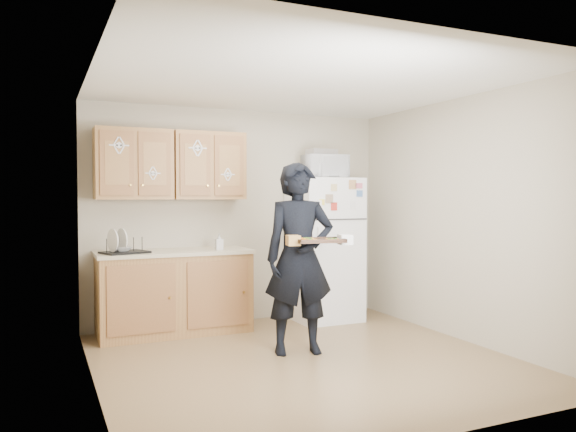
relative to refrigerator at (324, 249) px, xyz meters
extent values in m
plane|color=brown|center=(-0.95, -1.43, -0.85)|extent=(3.60, 3.60, 0.00)
plane|color=white|center=(-0.95, -1.43, 1.65)|extent=(3.60, 3.60, 0.00)
cube|color=#B3A891|center=(-0.95, 0.37, 0.40)|extent=(3.60, 0.04, 2.50)
cube|color=#B3A891|center=(-0.95, -3.23, 0.40)|extent=(3.60, 0.04, 2.50)
cube|color=#B3A891|center=(-2.75, -1.43, 0.40)|extent=(0.04, 3.60, 2.50)
cube|color=#B3A891|center=(0.85, -1.43, 0.40)|extent=(0.04, 3.60, 2.50)
cube|color=white|center=(0.00, 0.00, 0.00)|extent=(0.75, 0.70, 1.70)
cube|color=brown|center=(-1.80, 0.05, -0.42)|extent=(1.60, 0.60, 0.86)
cube|color=beige|center=(-1.80, 0.05, 0.03)|extent=(1.64, 0.64, 0.04)
cube|color=brown|center=(-2.20, 0.18, 0.98)|extent=(0.80, 0.33, 0.75)
cube|color=brown|center=(-1.38, 0.18, 0.98)|extent=(0.80, 0.33, 0.75)
cube|color=gold|center=(0.52, 0.24, -0.69)|extent=(0.20, 0.07, 0.32)
imported|color=black|center=(-0.89, -1.19, 0.05)|extent=(0.73, 0.56, 1.80)
cube|color=black|center=(-0.83, -1.48, 0.23)|extent=(0.48, 0.39, 0.04)
cylinder|color=orange|center=(-0.94, -1.53, 0.25)|extent=(0.14, 0.14, 0.02)
cylinder|color=orange|center=(-0.75, -1.57, 0.25)|extent=(0.14, 0.14, 0.02)
cylinder|color=orange|center=(-0.91, -1.39, 0.25)|extent=(0.14, 0.14, 0.02)
imported|color=white|center=(-0.02, -0.05, 0.99)|extent=(0.51, 0.36, 0.27)
cube|color=silver|center=(-0.05, -0.02, 1.16)|extent=(0.32, 0.23, 0.07)
cube|color=black|center=(-2.33, -0.04, 0.14)|extent=(0.51, 0.45, 0.17)
imported|color=silver|center=(-2.36, -0.04, 0.10)|extent=(0.24, 0.24, 0.05)
imported|color=white|center=(-1.33, -0.05, 0.14)|extent=(0.08, 0.08, 0.17)
camera|label=1|loc=(-3.14, -5.95, 0.63)|focal=35.00mm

